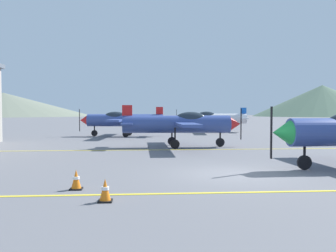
{
  "coord_description": "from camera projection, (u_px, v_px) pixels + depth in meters",
  "views": [
    {
      "loc": [
        -3.44,
        -13.11,
        2.3
      ],
      "look_at": [
        -1.4,
        14.0,
        1.2
      ],
      "focal_mm": 39.31,
      "sensor_mm": 36.0,
      "label": 1
    }
  ],
  "objects": [
    {
      "name": "ground_plane",
      "position": [
        235.0,
        174.0,
        13.42
      ],
      "size": [
        400.0,
        400.0,
        0.0
      ],
      "primitive_type": "plane",
      "color": "slate"
    },
    {
      "name": "car_sedan",
      "position": [
        331.0,
        128.0,
        32.1
      ],
      "size": [
        3.97,
        4.54,
        1.62
      ],
      "color": "black",
      "rests_on": "ground_plane"
    },
    {
      "name": "hill_left",
      "position": [
        3.0,
        104.0,
        167.42
      ],
      "size": [
        79.87,
        79.87,
        10.72
      ],
      "primitive_type": "cone",
      "color": "slate",
      "rests_on": "ground_plane"
    },
    {
      "name": "airplane_back",
      "position": [
        212.0,
        118.0,
        40.37
      ],
      "size": [
        7.81,
        8.98,
        2.68
      ],
      "color": "silver",
      "rests_on": "ground_plane"
    },
    {
      "name": "apron_line_far",
      "position": [
        198.0,
        150.0,
        21.95
      ],
      "size": [
        80.0,
        0.16,
        0.01
      ],
      "primitive_type": "cube",
      "color": "yellow",
      "rests_on": "ground_plane"
    },
    {
      "name": "hill_centerleft",
      "position": [
        322.0,
        101.0,
        164.24
      ],
      "size": [
        61.3,
        61.3,
        13.95
      ],
      "primitive_type": "cone",
      "color": "#4C6651",
      "rests_on": "ground_plane"
    },
    {
      "name": "airplane_mid",
      "position": [
        181.0,
        123.0,
        23.53
      ],
      "size": [
        7.72,
        8.92,
        2.68
      ],
      "color": "#33478C",
      "rests_on": "ground_plane"
    },
    {
      "name": "apron_line_near",
      "position": [
        262.0,
        192.0,
        10.42
      ],
      "size": [
        80.0,
        0.16,
        0.01
      ],
      "primitive_type": "cube",
      "color": "yellow",
      "rests_on": "ground_plane"
    },
    {
      "name": "airplane_far",
      "position": [
        122.0,
        120.0,
        33.53
      ],
      "size": [
        7.82,
        8.98,
        2.68
      ],
      "color": "#33478C",
      "rests_on": "ground_plane"
    },
    {
      "name": "traffic_cone_front",
      "position": [
        76.0,
        180.0,
        10.78
      ],
      "size": [
        0.36,
        0.36,
        0.59
      ],
      "color": "black",
      "rests_on": "ground_plane"
    },
    {
      "name": "traffic_cone_side",
      "position": [
        105.0,
        190.0,
        9.32
      ],
      "size": [
        0.36,
        0.36,
        0.59
      ],
      "color": "black",
      "rests_on": "ground_plane"
    }
  ]
}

